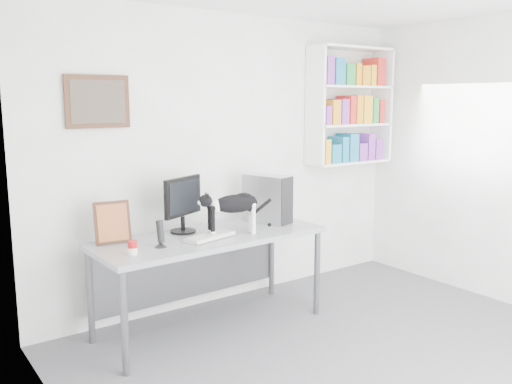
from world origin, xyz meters
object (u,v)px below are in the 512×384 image
at_px(bookshelf, 350,106).
at_px(desk, 211,282).
at_px(speaker, 160,233).
at_px(keyboard, 210,237).
at_px(leaning_print, 112,222).
at_px(cat, 233,214).
at_px(monitor, 182,204).
at_px(pc_tower, 267,199).
at_px(soup_can, 133,248).

bearing_deg(bookshelf, desk, -168.90).
bearing_deg(bookshelf, speaker, -168.69).
relative_size(keyboard, leaning_print, 1.27).
xyz_separation_m(keyboard, cat, (0.22, -0.02, 0.16)).
relative_size(desk, cat, 3.38).
xyz_separation_m(monitor, pc_tower, (0.81, -0.09, -0.02)).
bearing_deg(cat, bookshelf, 27.80).
xyz_separation_m(desk, leaning_print, (-0.75, 0.22, 0.58)).
relative_size(desk, keyboard, 4.49).
xyz_separation_m(monitor, soup_can, (-0.61, -0.38, -0.19)).
distance_m(leaning_print, cat, 0.96).
height_order(bookshelf, keyboard, bookshelf).
height_order(bookshelf, pc_tower, bookshelf).
distance_m(monitor, cat, 0.44).
height_order(speaker, leaning_print, leaning_print).
xyz_separation_m(pc_tower, soup_can, (-1.42, -0.29, -0.17)).
xyz_separation_m(monitor, leaning_print, (-0.60, 0.02, -0.07)).
bearing_deg(soup_can, bookshelf, 11.67).
xyz_separation_m(bookshelf, soup_can, (-2.74, -0.57, -0.99)).
distance_m(monitor, keyboard, 0.39).
bearing_deg(leaning_print, desk, -7.86).
height_order(monitor, soup_can, monitor).
relative_size(soup_can, cat, 0.18).
height_order(bookshelf, desk, bookshelf).
bearing_deg(leaning_print, speaker, -44.43).
bearing_deg(keyboard, pc_tower, 2.35).
bearing_deg(pc_tower, monitor, 156.00).
bearing_deg(keyboard, soup_can, 172.22).
height_order(speaker, cat, cat).
distance_m(monitor, speaker, 0.49).
relative_size(desk, soup_can, 19.26).
bearing_deg(keyboard, leaning_print, 140.78).
height_order(desk, soup_can, soup_can).
bearing_deg(soup_can, monitor, 31.84).
bearing_deg(bookshelf, monitor, -175.00).
bearing_deg(soup_can, keyboard, 6.05).
xyz_separation_m(pc_tower, cat, (-0.52, -0.23, -0.04)).
relative_size(bookshelf, leaning_print, 3.63).
height_order(monitor, pc_tower, monitor).
bearing_deg(monitor, keyboard, -100.29).
bearing_deg(soup_can, speaker, 15.12).
bearing_deg(bookshelf, cat, -164.37).
height_order(keyboard, cat, cat).
bearing_deg(speaker, desk, 1.69).
distance_m(soup_can, cat, 0.92).
bearing_deg(bookshelf, leaning_print, -176.47).
bearing_deg(speaker, leaning_print, 116.56).
xyz_separation_m(bookshelf, speaker, (-2.48, -0.50, -0.93)).
bearing_deg(cat, keyboard, -173.04).
relative_size(bookshelf, keyboard, 2.86).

